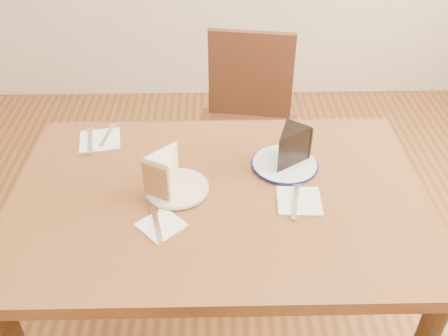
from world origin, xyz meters
TOP-DOWN VIEW (x-y plane):
  - table at (0.00, 0.00)m, footprint 1.20×0.80m
  - chair_far at (0.12, 0.74)m, footprint 0.50×0.50m
  - plate_cream at (-0.13, 0.02)m, footprint 0.18×0.18m
  - plate_navy at (0.20, 0.13)m, footprint 0.20×0.20m
  - carrot_cake at (-0.15, 0.03)m, footprint 0.12×0.14m
  - chocolate_cake at (0.21, 0.12)m, footprint 0.14×0.15m
  - napkin_cream at (-0.16, -0.13)m, footprint 0.15×0.15m
  - napkin_navy at (0.22, -0.04)m, footprint 0.13×0.13m
  - napkin_spare at (-0.40, 0.28)m, footprint 0.15×0.15m
  - fork_cream at (-0.17, -0.14)m, footprint 0.05×0.14m
  - knife_navy at (0.21, -0.04)m, footprint 0.05×0.17m
  - fork_spare at (-0.37, 0.30)m, footprint 0.03×0.14m
  - knife_spare at (-0.43, 0.27)m, footprint 0.04×0.16m

SIDE VIEW (x-z plane):
  - chair_far at x=0.12m, z-range 0.05..0.94m
  - table at x=0.00m, z-range 0.28..1.03m
  - napkin_cream at x=-0.16m, z-range 0.75..0.75m
  - napkin_navy at x=0.22m, z-range 0.75..0.75m
  - napkin_spare at x=-0.40m, z-range 0.75..0.75m
  - plate_cream at x=-0.13m, z-range 0.75..0.76m
  - plate_navy at x=0.20m, z-range 0.75..0.76m
  - fork_cream at x=-0.17m, z-range 0.75..0.76m
  - knife_navy at x=0.21m, z-range 0.75..0.76m
  - fork_spare at x=-0.37m, z-range 0.75..0.76m
  - knife_spare at x=-0.43m, z-range 0.75..0.76m
  - chocolate_cake at x=0.21m, z-range 0.76..0.87m
  - carrot_cake at x=-0.15m, z-range 0.76..0.87m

